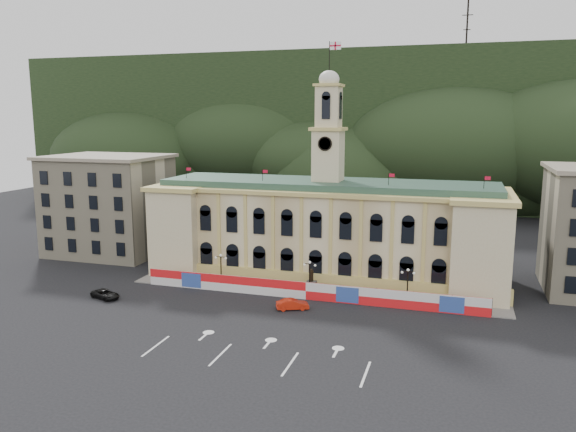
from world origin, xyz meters
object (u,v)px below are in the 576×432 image
(red_sedan, at_px, (292,304))
(black_suv, at_px, (105,294))
(statue, at_px, (311,285))
(lamp_center, at_px, (310,275))

(red_sedan, relative_size, black_suv, 0.92)
(statue, distance_m, lamp_center, 2.14)
(lamp_center, bearing_deg, red_sedan, -95.17)
(red_sedan, bearing_deg, black_suv, 72.79)
(lamp_center, height_order, black_suv, lamp_center)
(lamp_center, xyz_separation_m, red_sedan, (-0.61, -6.69, -2.35))
(lamp_center, distance_m, red_sedan, 7.12)
(statue, distance_m, red_sedan, 7.73)
(statue, height_order, red_sedan, statue)
(black_suv, bearing_deg, statue, -49.38)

